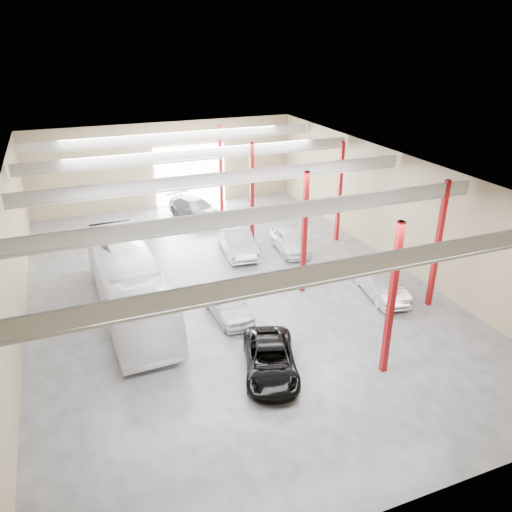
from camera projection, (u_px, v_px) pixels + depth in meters
depot_shell at (226, 203)px, 27.59m from camera, size 22.12×32.12×7.06m
coach_bus at (128, 282)px, 26.01m from camera, size 3.24×12.24×3.38m
black_sedan at (270, 360)px, 21.57m from camera, size 3.57×5.22×1.33m
car_row_a at (227, 304)px, 25.88m from camera, size 1.95×4.36×1.45m
car_row_b at (236, 240)px, 33.35m from camera, size 2.31×5.38×1.72m
car_row_c at (195, 209)px, 39.46m from camera, size 3.89×6.02×1.62m
car_right_near at (381, 283)px, 27.91m from camera, size 2.30×4.81×1.52m
car_right_far at (290, 241)px, 33.56m from camera, size 2.13×4.51×1.49m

